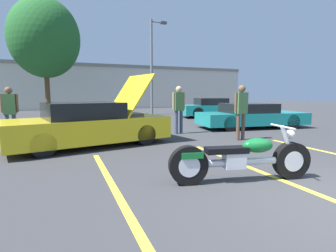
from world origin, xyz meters
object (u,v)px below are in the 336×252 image
(tree_background, at_px, (45,38))
(show_car_hood_open, at_px, (90,125))
(spectator_by_show_car, at_px, (241,107))
(spectator_near_motorcycle, at_px, (10,109))
(motorcycle, at_px, (241,159))
(parked_car_right_row, at_px, (213,108))
(spectator_midground, at_px, (179,105))
(parked_car_left_row, at_px, (251,116))
(light_pole, at_px, (153,63))

(tree_background, relative_size, show_car_hood_open, 1.64)
(show_car_hood_open, distance_m, spectator_by_show_car, 4.78)
(spectator_near_motorcycle, bearing_deg, spectator_by_show_car, -21.94)
(show_car_hood_open, bearing_deg, motorcycle, -75.75)
(show_car_hood_open, bearing_deg, parked_car_right_row, 26.74)
(tree_background, bearing_deg, motorcycle, -77.14)
(tree_background, distance_m, spectator_midground, 12.67)
(motorcycle, distance_m, show_car_hood_open, 4.77)
(motorcycle, distance_m, parked_car_right_row, 12.42)
(parked_car_left_row, bearing_deg, show_car_hood_open, -160.31)
(spectator_near_motorcycle, bearing_deg, parked_car_left_row, -2.70)
(parked_car_right_row, distance_m, parked_car_left_row, 5.20)
(spectator_midground, bearing_deg, light_pole, 77.39)
(show_car_hood_open, relative_size, spectator_near_motorcycle, 2.75)
(light_pole, height_order, spectator_midground, light_pole)
(spectator_midground, bearing_deg, tree_background, 114.51)
(parked_car_right_row, xyz_separation_m, spectator_midground, (-4.84, -5.44, 0.49))
(motorcycle, height_order, spectator_midground, spectator_midground)
(tree_background, bearing_deg, spectator_near_motorcycle, -94.01)
(tree_background, height_order, motorcycle, tree_background)
(parked_car_left_row, bearing_deg, parked_car_right_row, 85.14)
(show_car_hood_open, bearing_deg, spectator_midground, 6.41)
(parked_car_right_row, distance_m, spectator_by_show_car, 8.26)
(parked_car_left_row, xyz_separation_m, spectator_near_motorcycle, (-9.37, 0.44, 0.51))
(show_car_hood_open, height_order, spectator_midground, show_car_hood_open)
(light_pole, xyz_separation_m, spectator_by_show_car, (-0.67, -10.90, -2.61))
(show_car_hood_open, height_order, spectator_by_show_car, show_car_hood_open)
(parked_car_right_row, bearing_deg, spectator_near_motorcycle, -144.75)
(parked_car_left_row, distance_m, spectator_by_show_car, 3.40)
(tree_background, xyz_separation_m, spectator_by_show_car, (6.29, -12.92, -4.12))
(light_pole, height_order, spectator_by_show_car, light_pole)
(light_pole, distance_m, tree_background, 7.40)
(show_car_hood_open, bearing_deg, spectator_by_show_car, -22.87)
(parked_car_right_row, height_order, spectator_midground, spectator_midground)
(parked_car_right_row, bearing_deg, spectator_by_show_car, -103.82)
(parked_car_right_row, bearing_deg, spectator_midground, -120.19)
(light_pole, distance_m, parked_car_left_row, 9.25)
(light_pole, xyz_separation_m, motorcycle, (-3.24, -14.28, -3.28))
(light_pole, height_order, spectator_near_motorcycle, light_pole)
(motorcycle, relative_size, spectator_midground, 1.41)
(motorcycle, height_order, parked_car_right_row, parked_car_right_row)
(parked_car_left_row, distance_m, spectator_midground, 3.75)
(spectator_near_motorcycle, relative_size, spectator_midground, 0.97)
(parked_car_left_row, bearing_deg, motorcycle, -122.76)
(tree_background, bearing_deg, show_car_hood_open, -82.33)
(parked_car_left_row, relative_size, spectator_by_show_car, 2.75)
(light_pole, xyz_separation_m, spectator_midground, (-1.99, -8.89, -2.60))
(motorcycle, height_order, spectator_near_motorcycle, spectator_near_motorcycle)
(show_car_hood_open, height_order, parked_car_right_row, show_car_hood_open)
(parked_car_right_row, xyz_separation_m, spectator_near_motorcycle, (-10.51, -4.64, 0.45))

